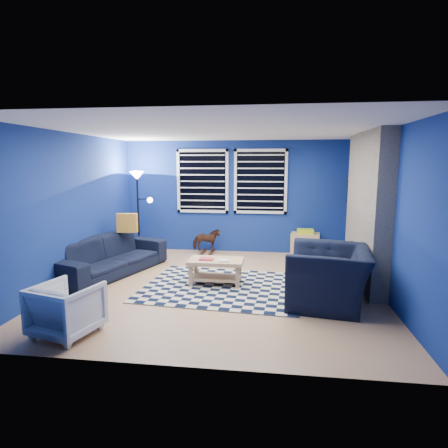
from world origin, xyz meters
name	(u,v)px	position (x,y,z in m)	size (l,w,h in m)	color
floor	(220,286)	(0.00, 0.00, 0.00)	(5.00, 5.00, 0.00)	tan
ceiling	(220,130)	(0.00, 0.00, 2.50)	(5.00, 5.00, 0.00)	white
wall_back	(236,197)	(0.00, 2.50, 1.25)	(5.00, 5.00, 0.00)	navy
wall_left	(73,208)	(-2.50, 0.00, 1.25)	(5.00, 5.00, 0.00)	navy
wall_right	(384,214)	(2.50, 0.00, 1.25)	(5.00, 5.00, 0.00)	navy
fireplace	(366,213)	(2.36, 0.50, 1.20)	(0.65, 2.00, 2.50)	gray
window_left	(202,181)	(-0.75, 2.46, 1.60)	(1.17, 0.06, 1.42)	black
window_right	(260,182)	(0.55, 2.46, 1.60)	(1.17, 0.06, 1.42)	black
tv	(353,193)	(2.45, 2.00, 1.40)	(0.07, 1.00, 0.58)	black
rug	(222,287)	(0.04, -0.06, 0.01)	(2.50, 2.00, 0.02)	black
sofa	(109,256)	(-2.10, 0.43, 0.34)	(0.91, 2.33, 0.68)	black
armchair_big	(329,276)	(1.64, -0.56, 0.41)	(1.10, 1.26, 0.82)	black
armchair_bent	(67,309)	(-1.54, -1.97, 0.31)	(0.67, 0.69, 0.62)	gray
rocking_horse	(206,240)	(-0.61, 2.13, 0.32)	(0.59, 0.27, 0.50)	#422615
coffee_table	(216,266)	(-0.09, 0.08, 0.31)	(0.90, 0.52, 0.45)	tan
cabinet	(305,244)	(1.54, 2.25, 0.26)	(0.65, 0.47, 0.59)	tan
floor_lamp	(138,187)	(-2.03, 1.84, 1.50)	(0.50, 0.31, 1.83)	black
throw_pillow	(127,223)	(-1.95, 0.96, 0.86)	(0.39, 0.12, 0.37)	gold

